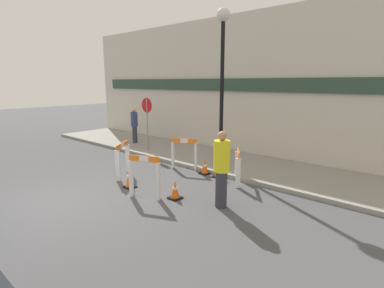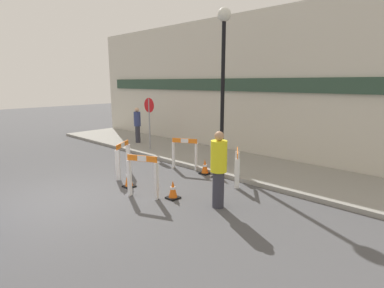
{
  "view_description": "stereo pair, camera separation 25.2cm",
  "coord_description": "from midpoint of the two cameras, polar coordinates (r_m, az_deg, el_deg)",
  "views": [
    {
      "loc": [
        7.03,
        -2.82,
        2.9
      ],
      "look_at": [
        0.94,
        4.07,
        1.0
      ],
      "focal_mm": 28.0,
      "sensor_mm": 36.0,
      "label": 1
    },
    {
      "loc": [
        7.22,
        -2.65,
        2.9
      ],
      "look_at": [
        0.94,
        4.07,
        1.0
      ],
      "focal_mm": 28.0,
      "sensor_mm": 36.0,
      "label": 2
    }
  ],
  "objects": [
    {
      "name": "sidewalk_slab",
      "position": [
        11.6,
        2.09,
        -2.49
      ],
      "size": [
        18.0,
        2.92,
        0.12
      ],
      "color": "gray",
      "rests_on": "ground_plane"
    },
    {
      "name": "stop_sign",
      "position": [
        12.54,
        -9.13,
        5.43
      ],
      "size": [
        0.6,
        0.06,
        2.15
      ],
      "rotation": [
        0.0,
        0.0,
        3.15
      ],
      "color": "gray",
      "rests_on": "sidewalk_slab"
    },
    {
      "name": "traffic_cone_0",
      "position": [
        9.65,
        1.7,
        -4.39
      ],
      "size": [
        0.3,
        0.3,
        0.48
      ],
      "color": "black",
      "rests_on": "ground_plane"
    },
    {
      "name": "storefront_facade",
      "position": [
        12.47,
        6.75,
        10.93
      ],
      "size": [
        18.0,
        0.22,
        5.5
      ],
      "color": "beige",
      "rests_on": "ground_plane"
    },
    {
      "name": "barricade_1",
      "position": [
        9.56,
        -13.78,
        -2.66
      ],
      "size": [
        0.6,
        0.83,
        1.08
      ],
      "rotation": [
        0.0,
        0.0,
        5.29
      ],
      "color": "white",
      "rests_on": "ground_plane"
    },
    {
      "name": "barricade_2",
      "position": [
        7.68,
        -9.97,
        -5.96
      ],
      "size": [
        0.81,
        0.46,
        1.11
      ],
      "rotation": [
        0.0,
        0.0,
        6.7
      ],
      "color": "white",
      "rests_on": "ground_plane"
    },
    {
      "name": "barricade_3",
      "position": [
        8.8,
        7.88,
        -3.96
      ],
      "size": [
        0.64,
        0.83,
        0.99
      ],
      "rotation": [
        0.0,
        0.0,
        8.47
      ],
      "color": "white",
      "rests_on": "ground_plane"
    },
    {
      "name": "traffic_cone_1",
      "position": [
        9.31,
        4.28,
        -4.52
      ],
      "size": [
        0.3,
        0.3,
        0.64
      ],
      "color": "black",
      "rests_on": "ground_plane"
    },
    {
      "name": "person_worker",
      "position": [
        6.96,
        4.62,
        -4.42
      ],
      "size": [
        0.5,
        0.5,
        1.82
      ],
      "rotation": [
        0.0,
        0.0,
        2.74
      ],
      "color": "#33333D",
      "rests_on": "ground_plane"
    },
    {
      "name": "streetlamp_post",
      "position": [
        10.16,
        5.06,
        14.48
      ],
      "size": [
        0.44,
        0.44,
        5.1
      ],
      "color": "black",
      "rests_on": "sidewalk_slab"
    },
    {
      "name": "person_pedestrian",
      "position": [
        14.13,
        -11.42,
        3.76
      ],
      "size": [
        0.4,
        0.4,
        1.64
      ],
      "rotation": [
        0.0,
        0.0,
        2.81
      ],
      "color": "#33333D",
      "rests_on": "sidewalk_slab"
    },
    {
      "name": "traffic_cone_2",
      "position": [
        8.61,
        -12.63,
        -6.36
      ],
      "size": [
        0.3,
        0.3,
        0.58
      ],
      "color": "black",
      "rests_on": "ground_plane"
    },
    {
      "name": "traffic_cone_3",
      "position": [
        7.67,
        -4.19,
        -8.76
      ],
      "size": [
        0.3,
        0.3,
        0.48
      ],
      "color": "black",
      "rests_on": "ground_plane"
    },
    {
      "name": "ground_plane",
      "position": [
        8.17,
        -26.04,
        -10.37
      ],
      "size": [
        60.0,
        60.0,
        0.0
      ],
      "primitive_type": "plane",
      "color": "#4C4C4F"
    },
    {
      "name": "barricade_0",
      "position": [
        10.08,
        -2.22,
        -1.66
      ],
      "size": [
        0.84,
        0.5,
        1.06
      ],
      "rotation": [
        0.0,
        0.0,
        3.59
      ],
      "color": "white",
      "rests_on": "ground_plane"
    }
  ]
}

